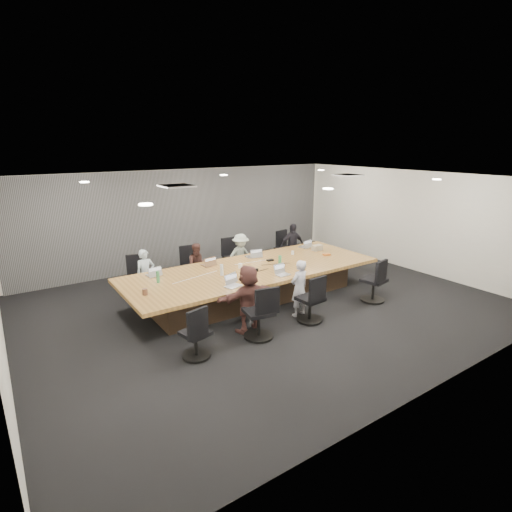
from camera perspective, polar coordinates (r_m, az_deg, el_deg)
floor at (r=9.09m, az=1.42°, el=-6.95°), size 10.00×8.00×0.00m
ceiling at (r=8.41m, az=1.56°, el=10.91°), size 10.00×8.00×0.00m
wall_back at (r=12.05m, az=-9.69°, el=5.50°), size 10.00×0.00×2.80m
wall_front at (r=6.02m, az=24.34°, el=-6.32°), size 10.00×0.00×2.80m
wall_right at (r=12.19m, az=21.05°, el=4.78°), size 0.00×8.00×2.80m
curtain at (r=11.98m, az=-9.53°, el=5.45°), size 9.80×0.04×2.80m
conference_table at (r=9.33m, az=-0.35°, el=-3.69°), size 6.00×2.20×0.74m
chair_0 at (r=9.95m, az=-16.04°, el=-3.31°), size 0.61×0.61×0.72m
chair_1 at (r=10.40m, az=-9.07°, el=-1.92°), size 0.57×0.57×0.77m
chair_2 at (r=10.94m, az=-3.16°, el=-0.61°), size 0.62×0.62×0.85m
chair_3 at (r=11.91m, az=4.10°, el=0.65°), size 0.63×0.63×0.81m
chair_4 at (r=6.93m, az=-8.61°, el=-11.39°), size 0.61×0.61×0.75m
chair_5 at (r=7.48m, az=0.36°, el=-8.56°), size 0.69×0.69×0.87m
chair_6 at (r=8.22m, az=7.73°, el=-6.60°), size 0.59×0.59×0.82m
chair_7 at (r=9.53m, az=16.45°, el=-3.80°), size 0.68×0.68×0.85m
person_0 at (r=9.56m, az=-15.48°, el=-2.58°), size 0.44×0.29×1.19m
laptop_0 at (r=9.01m, az=-14.40°, el=-2.59°), size 0.33×0.25×0.02m
person_1 at (r=10.04m, az=-8.26°, el=-1.40°), size 0.65×0.56×1.15m
laptop_1 at (r=9.51m, az=-6.84°, el=-1.21°), size 0.35×0.26×0.02m
person_2 at (r=10.60m, az=-2.20°, el=-0.08°), size 0.80×0.46×1.23m
laptop_2 at (r=10.12m, az=-0.56°, el=-0.05°), size 0.36×0.27×0.02m
person_3 at (r=11.58m, az=5.19°, el=1.46°), size 0.81×0.44×1.31m
laptop_3 at (r=11.15m, az=6.99°, el=1.34°), size 0.37×0.29×0.02m
person_5 at (r=7.65m, az=-1.12°, el=-6.09°), size 1.26×0.46×1.33m
laptop_5 at (r=8.06m, az=-3.27°, el=-4.32°), size 0.37×0.30×0.02m
person_6 at (r=8.39m, az=6.19°, el=-4.59°), size 0.47×0.33×1.22m
laptop_6 at (r=8.74m, az=3.90°, el=-2.70°), size 0.30×0.22×0.02m
bottle_green_left at (r=8.48m, az=-13.83°, el=-2.92°), size 0.07×0.07×0.25m
bottle_green_right at (r=9.27m, az=3.43°, el=-0.76°), size 0.10×0.10×0.27m
bottle_clear at (r=8.71m, az=-4.91°, el=-1.99°), size 0.09×0.09×0.25m
cup_white_far at (r=9.20m, az=-2.24°, el=-1.41°), size 0.10×0.10×0.11m
cup_white_near at (r=10.36m, az=5.26°, el=0.48°), size 0.09×0.09×0.09m
mug_brown at (r=7.90m, az=-15.58°, el=-4.94°), size 0.10×0.10×0.12m
mic_left at (r=8.96m, az=-0.30°, el=-2.17°), size 0.14×0.11×0.03m
mic_right at (r=9.78m, az=2.04°, el=-0.59°), size 0.17×0.12×0.03m
stapler at (r=8.96m, az=-0.16°, el=-2.05°), size 0.17×0.05×0.06m
canvas_bag at (r=10.82m, az=8.74°, el=1.18°), size 0.27×0.17×0.15m
snack_packet at (r=10.41m, az=10.05°, el=0.22°), size 0.21×0.16×0.04m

